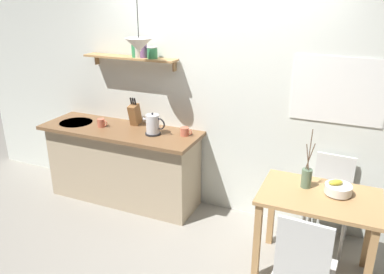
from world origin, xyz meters
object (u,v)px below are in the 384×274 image
object	(u,v)px
dining_chair_near	(303,268)
coffee_mug_by_sink	(101,123)
twig_vase	(307,177)
coffee_mug_spare	(185,132)
electric_kettle	(153,125)
fruit_bowl	(338,189)
dining_table	(318,210)
knife_block	(135,114)
dining_chair_far	(330,196)
pendant_lamp	(139,45)

from	to	relation	value
dining_chair_near	coffee_mug_by_sink	size ratio (longest dim) A/B	7.70
twig_vase	coffee_mug_spare	world-z (taller)	twig_vase
electric_kettle	fruit_bowl	bearing A→B (deg)	-10.07
dining_table	electric_kettle	bearing A→B (deg)	167.05
coffee_mug_by_sink	electric_kettle	bearing A→B (deg)	1.87
dining_chair_near	twig_vase	distance (m)	0.82
knife_block	fruit_bowl	bearing A→B (deg)	-13.07
twig_vase	coffee_mug_by_sink	distance (m)	2.32
knife_block	coffee_mug_spare	bearing A→B (deg)	-6.70
fruit_bowl	electric_kettle	size ratio (longest dim) A/B	0.86
twig_vase	fruit_bowl	bearing A→B (deg)	-5.53
dining_chair_far	electric_kettle	world-z (taller)	electric_kettle
dining_chair_near	dining_chair_far	size ratio (longest dim) A/B	1.10
dining_table	pendant_lamp	xyz separation A→B (m)	(-1.86, 0.35, 1.20)
dining_chair_near	pendant_lamp	size ratio (longest dim) A/B	1.63
twig_vase	knife_block	distance (m)	2.05
dining_table	knife_block	size ratio (longest dim) A/B	2.93
dining_table	coffee_mug_spare	world-z (taller)	coffee_mug_spare
electric_kettle	knife_block	xyz separation A→B (m)	(-0.33, 0.18, 0.02)
dining_table	knife_block	world-z (taller)	knife_block
knife_block	pendant_lamp	size ratio (longest dim) A/B	0.56
pendant_lamp	coffee_mug_spare	bearing A→B (deg)	21.15
knife_block	twig_vase	bearing A→B (deg)	-14.02
dining_chair_near	twig_vase	bearing A→B (deg)	99.19
fruit_bowl	dining_table	bearing A→B (deg)	-151.43
twig_vase	dining_chair_near	bearing A→B (deg)	-80.81
fruit_bowl	coffee_mug_spare	bearing A→B (deg)	164.36
electric_kettle	knife_block	bearing A→B (deg)	151.53
knife_block	coffee_mug_by_sink	size ratio (longest dim) A/B	2.62
coffee_mug_by_sink	pendant_lamp	world-z (taller)	pendant_lamp
dining_chair_far	twig_vase	world-z (taller)	twig_vase
dining_table	twig_vase	size ratio (longest dim) A/B	1.84
coffee_mug_by_sink	dining_table	bearing A→B (deg)	-9.06
electric_kettle	coffee_mug_spare	bearing A→B (deg)	17.82
dining_table	dining_chair_near	bearing A→B (deg)	-90.91
electric_kettle	coffee_mug_spare	size ratio (longest dim) A/B	1.94
knife_block	electric_kettle	bearing A→B (deg)	-28.47
electric_kettle	coffee_mug_spare	xyz separation A→B (m)	(0.32, 0.10, -0.06)
fruit_bowl	coffee_mug_by_sink	world-z (taller)	coffee_mug_by_sink
dining_chair_near	electric_kettle	size ratio (longest dim) A/B	3.78
dining_table	coffee_mug_spare	xyz separation A→B (m)	(-1.45, 0.51, 0.31)
electric_kettle	dining_table	bearing A→B (deg)	-12.95
fruit_bowl	twig_vase	size ratio (longest dim) A/B	0.42
pendant_lamp	dining_chair_far	bearing A→B (deg)	5.37
knife_block	coffee_mug_by_sink	distance (m)	0.39
twig_vase	pendant_lamp	xyz separation A→B (m)	(-1.74, 0.26, 0.97)
pendant_lamp	coffee_mug_by_sink	bearing A→B (deg)	176.40
dining_chair_near	fruit_bowl	xyz separation A→B (m)	(0.14, 0.71, 0.30)
electric_kettle	coffee_mug_spare	world-z (taller)	electric_kettle
twig_vase	dining_table	bearing A→B (deg)	-36.30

